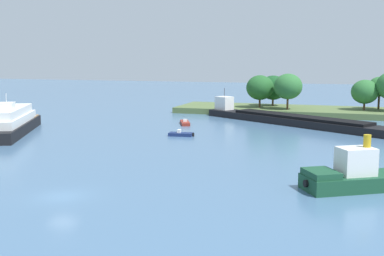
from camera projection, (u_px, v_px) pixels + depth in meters
ground_plane at (62, 197)px, 43.19m from camera, size 400.00×400.00×0.00m
treeline_island at (333, 101)px, 104.39m from camera, size 71.88×15.84×9.59m
cargo_barge at (289, 119)px, 90.07m from camera, size 37.11×25.21×5.93m
fishing_skiff at (185, 123)px, 89.96m from camera, size 3.60×5.78×1.04m
white_riverboat at (12, 122)px, 78.48m from camera, size 13.90×22.32×6.83m
small_motorboat at (181, 134)px, 76.56m from camera, size 4.15×2.07×1.03m
tugboat at (351, 176)px, 45.36m from camera, size 9.91×8.02×5.22m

